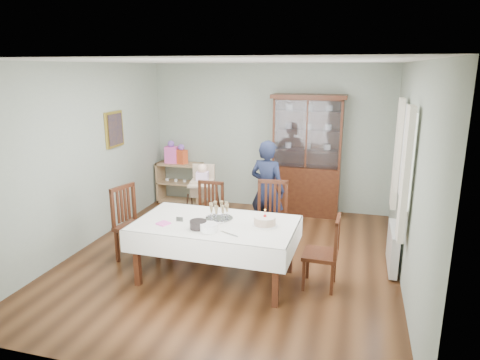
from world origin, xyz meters
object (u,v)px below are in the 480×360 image
at_px(chair_far_right, 271,231).
at_px(woman, 267,190).
at_px(chair_end_left, 136,238).
at_px(dining_table, 216,250).
at_px(high_chair, 203,204).
at_px(chair_end_right, 321,266).
at_px(china_cabinet, 307,154).
at_px(gift_bag_orange, 181,155).
at_px(gift_bag_pink, 171,153).
at_px(birthday_cake, 265,221).
at_px(sideboard, 180,183).
at_px(chair_far_left, 208,226).
at_px(champagne_tray, 219,214).

bearing_deg(chair_far_right, woman, 101.76).
height_order(chair_end_left, woman, woman).
bearing_deg(dining_table, high_chair, 115.51).
height_order(chair_end_left, chair_end_right, chair_end_left).
height_order(china_cabinet, woman, china_cabinet).
distance_m(dining_table, gift_bag_orange, 3.36).
bearing_deg(woman, chair_end_right, 141.04).
distance_m(chair_far_right, chair_end_right, 1.19).
height_order(chair_end_right, gift_bag_pink, gift_bag_pink).
bearing_deg(high_chair, chair_end_right, -45.05).
distance_m(chair_far_right, woman, 0.72).
height_order(china_cabinet, birthday_cake, china_cabinet).
height_order(chair_end_right, high_chair, high_chair).
relative_size(chair_end_right, gift_bag_pink, 2.05).
xyz_separation_m(sideboard, gift_bag_orange, (0.06, -0.02, 0.57)).
bearing_deg(birthday_cake, chair_end_left, 174.67).
bearing_deg(sideboard, chair_far_right, -39.74).
relative_size(woman, birthday_cake, 5.09).
bearing_deg(gift_bag_pink, chair_far_left, -52.59).
distance_m(china_cabinet, champagne_tray, 2.85).
xyz_separation_m(china_cabinet, sideboard, (-2.50, 0.02, -0.72)).
bearing_deg(gift_bag_pink, dining_table, -56.61).
bearing_deg(woman, gift_bag_pink, -15.01).
xyz_separation_m(dining_table, high_chair, (-0.77, 1.62, 0.05)).
relative_size(china_cabinet, chair_end_left, 2.07).
height_order(chair_far_right, chair_end_left, chair_end_left).
distance_m(chair_far_left, high_chair, 0.69).
distance_m(chair_far_left, gift_bag_orange, 2.29).
bearing_deg(sideboard, gift_bag_pink, -172.58).
relative_size(dining_table, sideboard, 2.25).
xyz_separation_m(chair_far_left, woman, (0.81, 0.51, 0.50)).
bearing_deg(birthday_cake, gift_bag_pink, 131.76).
relative_size(chair_far_right, chair_end_left, 0.98).
relative_size(chair_far_left, gift_bag_orange, 2.47).
bearing_deg(sideboard, high_chair, -52.71).
distance_m(chair_end_left, gift_bag_orange, 2.73).
xyz_separation_m(gift_bag_pink, gift_bag_orange, (0.21, -0.00, -0.03)).
bearing_deg(woman, dining_table, 93.66).
bearing_deg(woman, high_chair, 11.21).
bearing_deg(chair_far_right, chair_far_left, 172.94).
bearing_deg(china_cabinet, gift_bag_pink, 179.97).
xyz_separation_m(champagne_tray, birthday_cake, (0.61, -0.06, -0.01)).
xyz_separation_m(woman, champagne_tray, (-0.32, -1.41, 0.04)).
height_order(high_chair, champagne_tray, high_chair).
relative_size(woman, gift_bag_pink, 3.51).
bearing_deg(gift_bag_orange, china_cabinet, -0.04).
xyz_separation_m(chair_end_left, champagne_tray, (1.27, -0.11, 0.51)).
distance_m(sideboard, gift_bag_pink, 0.62).
height_order(champagne_tray, gift_bag_orange, gift_bag_orange).
height_order(sideboard, woman, woman).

